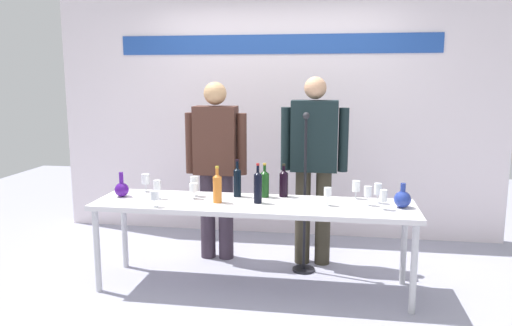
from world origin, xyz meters
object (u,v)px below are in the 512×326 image
(wine_glass_left_2, at_px, (155,196))
(wine_glass_left_3, at_px, (194,182))
(wine_glass_right_1, at_px, (368,192))
(wine_bottle_3, at_px, (265,183))
(wine_glass_left_0, at_px, (146,179))
(presenter_right, at_px, (314,159))
(wine_glass_left_1, at_px, (157,186))
(wine_glass_right_4, at_px, (356,186))
(wine_bottle_2, at_px, (237,181))
(microphone_stand, at_px, (304,220))
(wine_glass_left_4, at_px, (194,188))
(display_table, at_px, (253,209))
(decanter_blue_left, at_px, (122,189))
(wine_bottle_4, at_px, (258,186))
(decanter_blue_right, at_px, (402,199))
(wine_glass_right_2, at_px, (328,192))
(wine_glass_right_3, at_px, (383,196))
(presenter_left, at_px, (216,160))
(wine_bottle_0, at_px, (284,182))
(wine_bottle_1, at_px, (217,187))
(wine_glass_right_0, at_px, (378,189))

(wine_glass_left_2, height_order, wine_glass_left_3, wine_glass_left_3)
(wine_glass_left_3, xyz_separation_m, wine_glass_right_1, (1.43, -0.09, -0.01))
(wine_bottle_3, relative_size, wine_glass_left_0, 1.83)
(presenter_right, bearing_deg, wine_glass_left_1, -153.05)
(wine_glass_right_4, bearing_deg, wine_glass_left_1, -170.83)
(wine_bottle_2, distance_m, microphone_stand, 0.72)
(wine_bottle_3, bearing_deg, wine_glass_left_4, -164.77)
(display_table, bearing_deg, decanter_blue_left, 178.56)
(presenter_right, xyz_separation_m, wine_glass_right_1, (0.45, -0.58, -0.15))
(wine_glass_left_0, xyz_separation_m, wine_glass_left_1, (0.19, -0.24, 0.00))
(wine_bottle_4, height_order, wine_glass_left_2, wine_bottle_4)
(decanter_blue_right, distance_m, wine_glass_left_2, 1.92)
(wine_glass_left_2, distance_m, wine_glass_right_2, 1.35)
(wine_glass_left_3, relative_size, wine_glass_right_3, 1.10)
(presenter_left, height_order, wine_glass_left_1, presenter_left)
(display_table, relative_size, wine_bottle_0, 9.19)
(display_table, distance_m, presenter_right, 0.84)
(wine_glass_left_1, relative_size, wine_glass_left_3, 0.93)
(wine_glass_left_2, distance_m, wine_glass_right_1, 1.66)
(presenter_left, xyz_separation_m, wine_glass_left_3, (-0.07, -0.50, -0.11))
(wine_bottle_4, bearing_deg, wine_glass_left_4, 174.33)
(wine_glass_left_1, bearing_deg, wine_glass_left_2, -73.93)
(wine_glass_left_2, bearing_deg, wine_bottle_0, 27.47)
(decanter_blue_left, relative_size, wine_glass_left_2, 1.64)
(wine_bottle_1, bearing_deg, decanter_blue_right, 2.62)
(presenter_right, distance_m, wine_glass_left_2, 1.49)
(presenter_right, relative_size, microphone_stand, 1.21)
(wine_glass_right_2, bearing_deg, wine_glass_right_3, -7.15)
(wine_bottle_2, bearing_deg, wine_glass_left_2, -142.39)
(wine_bottle_3, distance_m, wine_glass_left_1, 0.89)
(decanter_blue_right, relative_size, wine_glass_right_2, 1.33)
(wine_glass_right_1, bearing_deg, wine_glass_left_3, 176.53)
(wine_bottle_3, relative_size, wine_glass_right_1, 1.88)
(display_table, xyz_separation_m, wine_glass_left_3, (-0.52, 0.14, 0.18))
(wine_bottle_1, height_order, wine_bottle_2, wine_bottle_2)
(wine_bottle_2, xyz_separation_m, wine_glass_right_2, (0.76, -0.19, -0.03))
(wine_glass_right_3, bearing_deg, wine_bottle_2, 168.40)
(display_table, height_order, wine_glass_right_1, wine_glass_right_1)
(microphone_stand, bearing_deg, wine_glass_right_0, -25.92)
(decanter_blue_left, height_order, decanter_blue_right, decanter_blue_left)
(wine_bottle_0, distance_m, wine_glass_left_0, 1.22)
(wine_bottle_2, bearing_deg, wine_glass_right_2, -14.01)
(wine_glass_left_1, distance_m, wine_glass_right_3, 1.81)
(wine_bottle_0, bearing_deg, wine_glass_right_2, -33.73)
(decanter_blue_left, relative_size, wine_glass_left_1, 1.33)
(wine_bottle_3, distance_m, wine_glass_right_1, 0.85)
(presenter_left, xyz_separation_m, wine_bottle_3, (0.52, -0.43, -0.11))
(display_table, xyz_separation_m, wine_glass_left_4, (-0.51, 0.05, 0.15))
(decanter_blue_right, height_order, wine_glass_left_0, decanter_blue_right)
(wine_bottle_0, height_order, wine_glass_right_0, wine_bottle_0)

